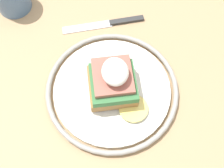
% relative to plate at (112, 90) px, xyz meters
% --- Properties ---
extents(ground_plane, '(6.00, 6.00, 0.00)m').
position_rel_plate_xyz_m(ground_plane, '(0.04, -0.05, -0.78)').
color(ground_plane, '#9E9993').
extents(dining_table, '(1.11, 0.89, 0.77)m').
position_rel_plate_xyz_m(dining_table, '(0.04, -0.05, -0.11)').
color(dining_table, tan).
rests_on(dining_table, ground_plane).
extents(plate, '(0.26, 0.26, 0.02)m').
position_rel_plate_xyz_m(plate, '(0.00, 0.00, 0.00)').
color(plate, silver).
rests_on(plate, dining_table).
extents(sandwich, '(0.12, 0.11, 0.08)m').
position_rel_plate_xyz_m(sandwich, '(-0.00, -0.00, 0.04)').
color(sandwich, '#9E703D').
rests_on(sandwich, plate).
extents(knife, '(0.03, 0.18, 0.01)m').
position_rel_plate_xyz_m(knife, '(0.16, -0.01, -0.01)').
color(knife, '#2D2D2D').
rests_on(knife, dining_table).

